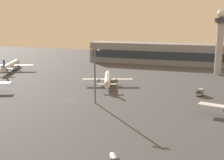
{
  "coord_description": "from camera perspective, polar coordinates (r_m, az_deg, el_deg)",
  "views": [
    {
      "loc": [
        61.09,
        -116.06,
        35.93
      ],
      "look_at": [
        10.97,
        30.27,
        4.0
      ],
      "focal_mm": 47.8,
      "sensor_mm": 36.0,
      "label": 1
    }
  ],
  "objects": [
    {
      "name": "control_tower",
      "position": [
        204.48,
        19.95,
        7.63
      ],
      "size": [
        8.0,
        8.0,
        41.74
      ],
      "color": "#A8A8B2",
      "rests_on": "ground"
    },
    {
      "name": "airplane_near_gate",
      "position": [
        221.2,
        -18.77,
        2.71
      ],
      "size": [
        30.1,
        38.14,
        10.27
      ],
      "rotation": [
        0.0,
        0.0,
        0.4
      ],
      "color": "silver",
      "rests_on": "ground"
    },
    {
      "name": "ground_plane",
      "position": [
        135.99,
        -8.56,
        -3.79
      ],
      "size": [
        416.0,
        416.0,
        0.0
      ],
      "primitive_type": "plane",
      "color": "#424449"
    },
    {
      "name": "airplane_mid_apron",
      "position": [
        163.62,
        -0.85,
        0.21
      ],
      "size": [
        27.15,
        34.5,
        9.12
      ],
      "rotation": [
        0.0,
        0.0,
        0.33
      ],
      "color": "silver",
      "rests_on": "ground"
    },
    {
      "name": "terminal_building",
      "position": [
        244.63,
        13.21,
        4.82
      ],
      "size": [
        150.02,
        22.4,
        16.4
      ],
      "color": "gray",
      "rests_on": "ground"
    },
    {
      "name": "apron_light_central",
      "position": [
        126.81,
        -3.29,
        1.52
      ],
      "size": [
        4.8,
        0.9,
        23.67
      ],
      "color": "slate",
      "rests_on": "ground"
    },
    {
      "name": "catering_truck",
      "position": [
        147.8,
        16.5,
        -2.27
      ],
      "size": [
        3.51,
        6.02,
        3.05
      ],
      "rotation": [
        0.0,
        0.0,
        2.92
      ],
      "color": "gray",
      "rests_on": "ground"
    }
  ]
}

